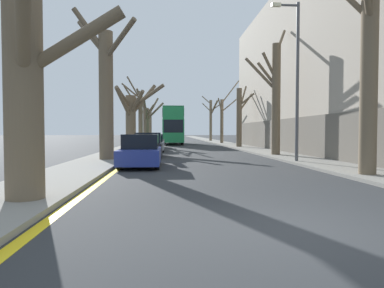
# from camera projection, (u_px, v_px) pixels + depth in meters

# --- Properties ---
(ground_plane) EXTENTS (300.00, 300.00, 0.00)m
(ground_plane) POSITION_uv_depth(u_px,v_px,m) (286.00, 232.00, 5.34)
(ground_plane) COLOR #2B2D30
(sidewalk_left) EXTENTS (2.55, 120.00, 0.12)m
(sidewalk_left) POSITION_uv_depth(u_px,v_px,m) (145.00, 141.00, 54.80)
(sidewalk_left) COLOR gray
(sidewalk_left) RESTS_ON ground
(sidewalk_right) EXTENTS (2.55, 120.00, 0.12)m
(sidewalk_right) POSITION_uv_depth(u_px,v_px,m) (212.00, 141.00, 55.57)
(sidewalk_right) COLOR gray
(sidewalk_right) RESTS_ON ground
(building_facade_right) EXTENTS (10.08, 31.85, 12.66)m
(building_facade_right) POSITION_uv_depth(u_px,v_px,m) (350.00, 68.00, 25.33)
(building_facade_right) COLOR #9E9384
(building_facade_right) RESTS_ON ground
(kerb_line_stripe) EXTENTS (0.24, 120.00, 0.01)m
(kerb_line_stripe) POSITION_uv_depth(u_px,v_px,m) (155.00, 141.00, 54.90)
(kerb_line_stripe) COLOR yellow
(kerb_line_stripe) RESTS_ON ground
(street_tree_left_0) EXTENTS (3.07, 3.55, 5.00)m
(street_tree_left_0) POSITION_uv_depth(u_px,v_px,m) (26.00, 87.00, 7.25)
(street_tree_left_0) COLOR brown
(street_tree_left_0) RESTS_ON ground
(street_tree_left_1) EXTENTS (3.65, 3.61, 7.86)m
(street_tree_left_1) POSITION_uv_depth(u_px,v_px,m) (105.00, 89.00, 17.86)
(street_tree_left_1) COLOR brown
(street_tree_left_1) RESTS_ON ground
(street_tree_left_2) EXTENTS (3.96, 3.31, 5.61)m
(street_tree_left_2) POSITION_uv_depth(u_px,v_px,m) (132.00, 116.00, 28.45)
(street_tree_left_2) COLOR brown
(street_tree_left_2) RESTS_ON ground
(street_tree_left_3) EXTENTS (2.38, 2.52, 7.76)m
(street_tree_left_3) POSITION_uv_depth(u_px,v_px,m) (139.00, 114.00, 38.24)
(street_tree_left_3) COLOR brown
(street_tree_left_3) RESTS_ON ground
(street_tree_left_4) EXTENTS (3.94, 2.82, 7.56)m
(street_tree_left_4) POSITION_uv_depth(u_px,v_px,m) (146.00, 121.00, 48.07)
(street_tree_left_4) COLOR brown
(street_tree_left_4) RESTS_ON ground
(street_tree_left_5) EXTENTS (3.33, 2.07, 7.45)m
(street_tree_left_5) POSITION_uv_depth(u_px,v_px,m) (149.00, 122.00, 57.91)
(street_tree_left_5) COLOR brown
(street_tree_left_5) RESTS_ON ground
(street_tree_right_0) EXTENTS (2.85, 3.98, 8.99)m
(street_tree_right_0) POSITION_uv_depth(u_px,v_px,m) (368.00, 59.00, 11.55)
(street_tree_right_0) COLOR brown
(street_tree_right_0) RESTS_ON ground
(street_tree_right_1) EXTENTS (3.37, 3.05, 8.76)m
(street_tree_right_1) POSITION_uv_depth(u_px,v_px,m) (275.00, 94.00, 21.69)
(street_tree_right_1) COLOR brown
(street_tree_right_1) RESTS_ON ground
(street_tree_right_2) EXTENTS (2.08, 2.94, 6.23)m
(street_tree_right_2) POSITION_uv_depth(u_px,v_px,m) (240.00, 115.00, 33.05)
(street_tree_right_2) COLOR brown
(street_tree_right_2) RESTS_ON ground
(street_tree_right_3) EXTENTS (2.98, 1.67, 8.13)m
(street_tree_right_3) POSITION_uv_depth(u_px,v_px,m) (223.00, 118.00, 43.85)
(street_tree_right_3) COLOR brown
(street_tree_right_3) RESTS_ON ground
(street_tree_right_4) EXTENTS (2.78, 3.38, 7.41)m
(street_tree_right_4) POSITION_uv_depth(u_px,v_px,m) (211.00, 118.00, 54.35)
(street_tree_right_4) COLOR brown
(street_tree_right_4) RESTS_ON ground
(double_decker_bus) EXTENTS (2.44, 10.23, 4.44)m
(double_decker_bus) POSITION_uv_depth(u_px,v_px,m) (173.00, 124.00, 42.62)
(double_decker_bus) COLOR #1E7F47
(double_decker_bus) RESTS_ON ground
(parked_car_0) EXTENTS (1.75, 3.92, 1.45)m
(parked_car_0) POSITION_uv_depth(u_px,v_px,m) (141.00, 152.00, 15.29)
(parked_car_0) COLOR navy
(parked_car_0) RESTS_ON ground
(parked_car_1) EXTENTS (1.70, 4.00, 1.51)m
(parked_car_1) POSITION_uv_depth(u_px,v_px,m) (148.00, 146.00, 21.27)
(parked_car_1) COLOR black
(parked_car_1) RESTS_ON ground
(parked_car_2) EXTENTS (1.84, 4.54, 1.30)m
(parked_car_2) POSITION_uv_depth(u_px,v_px,m) (153.00, 143.00, 27.29)
(parked_car_2) COLOR #9EA3AD
(parked_car_2) RESTS_ON ground
(parked_car_3) EXTENTS (1.77, 4.27, 1.33)m
(parked_car_3) POSITION_uv_depth(u_px,v_px,m) (155.00, 141.00, 32.81)
(parked_car_3) COLOR #4C5156
(parked_car_3) RESTS_ON ground
(lamp_post) EXTENTS (1.40, 0.20, 7.86)m
(lamp_post) POSITION_uv_depth(u_px,v_px,m) (295.00, 74.00, 16.75)
(lamp_post) COLOR #4C4F54
(lamp_post) RESTS_ON ground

